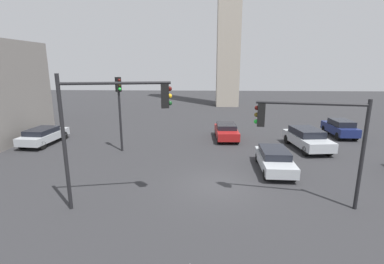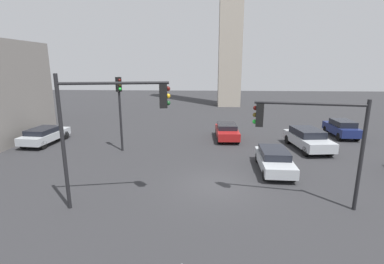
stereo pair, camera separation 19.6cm
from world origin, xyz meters
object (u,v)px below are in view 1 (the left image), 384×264
traffic_light_0 (119,100)px  traffic_light_2 (309,129)px  car_1 (274,159)px  car_2 (226,131)px  car_0 (340,128)px  car_4 (43,135)px  traffic_light_1 (112,115)px  car_5 (307,138)px

traffic_light_0 → traffic_light_2: 12.80m
car_1 → car_2: size_ratio=1.07×
traffic_light_0 → car_1: bearing=29.7°
car_0 → car_4: 24.54m
car_2 → car_4: size_ratio=0.91×
traffic_light_2 → car_2: traffic_light_2 is taller
traffic_light_2 → car_2: size_ratio=1.19×
traffic_light_1 → car_0: 20.52m
car_0 → traffic_light_1: bearing=129.5°
traffic_light_1 → car_2: traffic_light_1 is taller
traffic_light_2 → car_2: 11.78m
traffic_light_0 → car_5: bearing=53.1°
car_2 → car_5: size_ratio=0.83×
car_4 → traffic_light_0: bearing=-98.0°
traffic_light_1 → car_0: traffic_light_1 is taller
car_0 → car_4: car_0 is taller
traffic_light_1 → traffic_light_2: 8.28m
car_2 → traffic_light_0: bearing=-66.8°
traffic_light_0 → car_0: bearing=64.1°
traffic_light_0 → car_0: (17.66, 4.99, -2.88)m
traffic_light_1 → car_4: (-8.75, 9.47, -3.36)m
traffic_light_1 → car_4: bearing=121.3°
traffic_light_2 → car_1: size_ratio=1.11×
car_4 → car_5: bearing=-86.4°
car_1 → traffic_light_1: bearing=-58.0°
traffic_light_1 → car_5: bearing=27.3°
traffic_light_0 → car_0: traffic_light_0 is taller
car_1 → car_2: car_2 is taller
traffic_light_1 → car_1: bearing=18.7°
traffic_light_0 → traffic_light_1: size_ratio=0.91×
traffic_light_2 → car_4: (-17.00, 8.96, -2.75)m
car_0 → car_1: car_0 is taller
traffic_light_1 → car_2: 13.39m
car_2 → car_5: (5.75, -2.50, 0.11)m
traffic_light_1 → traffic_light_0: bearing=93.4°
traffic_light_2 → car_0: bearing=-110.0°
traffic_light_0 → car_2: size_ratio=1.31×
car_0 → car_5: (-4.14, -3.84, 0.02)m
car_0 → car_4: (-24.28, -3.53, -0.07)m
traffic_light_2 → car_5: traffic_light_2 is taller
traffic_light_2 → car_0: size_ratio=1.20×
traffic_light_1 → traffic_light_2: (8.24, 0.51, -0.61)m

